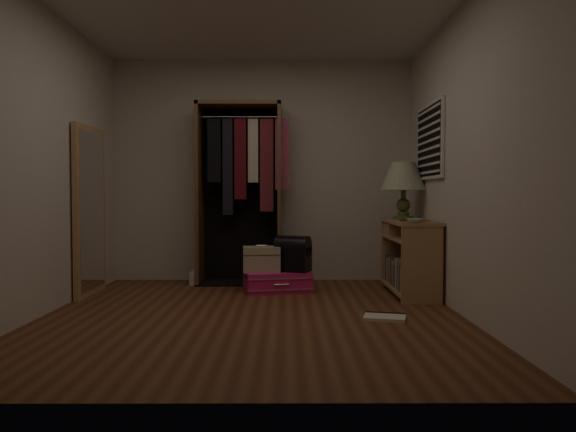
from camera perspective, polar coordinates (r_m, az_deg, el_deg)
The scene contains 13 objects.
ground at distance 4.78m, azimuth -3.62°, elevation -10.04°, with size 4.00×4.00×0.00m, color #562D18.
room_walls at distance 4.74m, azimuth -2.71°, elevation 8.10°, with size 3.52×4.02×2.60m.
console_bookshelf at distance 5.87m, azimuth 12.18°, elevation -3.94°, with size 0.42×1.12×0.75m.
open_wardrobe at distance 6.46m, azimuth -4.67°, elevation 3.94°, with size 1.04×0.50×2.05m.
floor_mirror at distance 6.00m, azimuth -19.49°, elevation 0.49°, with size 0.06×0.80×1.70m.
pink_suitcase at distance 5.94m, azimuth -1.12°, elevation -6.63°, with size 0.77×0.62×0.21m.
train_case at distance 5.89m, azimuth -2.71°, elevation -4.38°, with size 0.41×0.30×0.28m.
black_bag at distance 5.90m, azimuth 0.51°, elevation -3.78°, with size 0.40×0.34×0.38m.
table_lamp at distance 6.15m, azimuth 11.65°, elevation 3.84°, with size 0.63×0.63×0.61m.
brass_tray at distance 5.62m, azimuth 12.75°, elevation -0.47°, with size 0.34×0.34×0.02m.
ceramic_bowl at distance 5.40m, azimuth 12.73°, elevation -0.46°, with size 0.15×0.15×0.04m, color #AFD3B5.
white_jug at distance 6.42m, azimuth -9.56°, elevation -6.27°, with size 0.13×0.13×0.18m.
floor_book at distance 4.72m, azimuth 9.82°, elevation -10.05°, with size 0.39×0.34×0.03m.
Camera 1 is at (0.28, -4.66, 1.00)m, focal length 35.00 mm.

